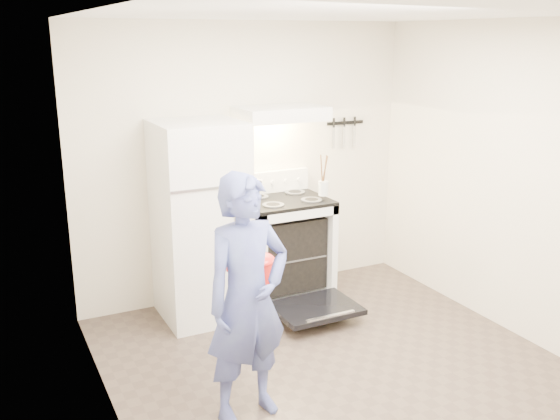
% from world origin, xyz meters
% --- Properties ---
extents(floor, '(3.60, 3.60, 0.00)m').
position_xyz_m(floor, '(0.00, 0.00, 0.00)').
color(floor, '#4A3D33').
rests_on(floor, ground).
extents(back_wall, '(3.20, 0.02, 2.50)m').
position_xyz_m(back_wall, '(0.00, 1.80, 1.25)').
color(back_wall, beige).
rests_on(back_wall, ground).
extents(refrigerator, '(0.70, 0.70, 1.70)m').
position_xyz_m(refrigerator, '(-0.58, 1.45, 0.85)').
color(refrigerator, white).
rests_on(refrigerator, floor).
extents(stove_body, '(0.76, 0.65, 0.92)m').
position_xyz_m(stove_body, '(0.23, 1.48, 0.46)').
color(stove_body, white).
rests_on(stove_body, floor).
extents(cooktop, '(0.76, 0.65, 0.03)m').
position_xyz_m(cooktop, '(0.23, 1.48, 0.94)').
color(cooktop, black).
rests_on(cooktop, stove_body).
extents(backsplash, '(0.76, 0.07, 0.20)m').
position_xyz_m(backsplash, '(0.23, 1.76, 1.05)').
color(backsplash, white).
rests_on(backsplash, cooktop).
extents(oven_door, '(0.70, 0.54, 0.04)m').
position_xyz_m(oven_door, '(0.23, 0.88, 0.12)').
color(oven_door, black).
rests_on(oven_door, floor).
extents(oven_rack, '(0.60, 0.52, 0.01)m').
position_xyz_m(oven_rack, '(0.23, 1.48, 0.44)').
color(oven_rack, slate).
rests_on(oven_rack, stove_body).
extents(range_hood, '(0.76, 0.50, 0.12)m').
position_xyz_m(range_hood, '(0.23, 1.55, 1.71)').
color(range_hood, white).
rests_on(range_hood, back_wall).
extents(knife_strip, '(0.40, 0.02, 0.03)m').
position_xyz_m(knife_strip, '(1.05, 1.79, 1.55)').
color(knife_strip, black).
rests_on(knife_strip, back_wall).
extents(pizza_stone, '(0.37, 0.37, 0.02)m').
position_xyz_m(pizza_stone, '(0.17, 1.48, 0.45)').
color(pizza_stone, '#8E6B4B').
rests_on(pizza_stone, oven_rack).
extents(tea_kettle, '(0.26, 0.21, 0.31)m').
position_xyz_m(tea_kettle, '(-0.07, 1.64, 1.11)').
color(tea_kettle, '#B4B4B9').
rests_on(tea_kettle, cooktop).
extents(utensil_jar, '(0.11, 0.11, 0.13)m').
position_xyz_m(utensil_jar, '(0.55, 1.33, 1.05)').
color(utensil_jar, silver).
rests_on(utensil_jar, cooktop).
extents(person, '(0.64, 0.47, 1.60)m').
position_xyz_m(person, '(-0.82, -0.10, 0.80)').
color(person, navy).
rests_on(person, floor).
extents(dutch_oven, '(0.36, 0.29, 0.24)m').
position_xyz_m(dutch_oven, '(-0.64, 0.23, 0.85)').
color(dutch_oven, red).
rests_on(dutch_oven, person).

